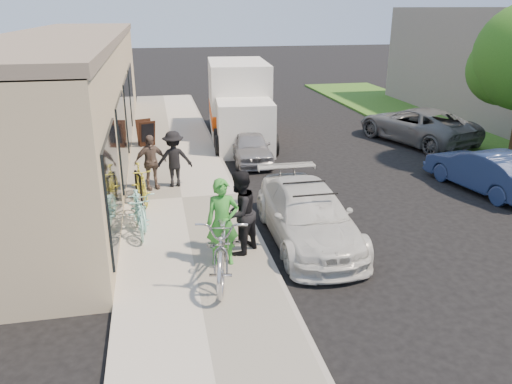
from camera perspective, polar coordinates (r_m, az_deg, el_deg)
ground at (r=11.25m, az=2.82°, el=-5.96°), size 120.00×120.00×0.00m
sidewalk at (r=13.68m, az=-8.45°, el=-0.90°), size 3.00×34.00×0.15m
curb at (r=13.83m, az=-2.04°, el=-0.48°), size 0.12×34.00×0.13m
storefront at (r=18.17m, az=-20.23°, el=10.07°), size 3.60×20.00×4.22m
bike_rack at (r=13.42m, az=-13.30°, el=0.88°), size 0.18×0.56×0.80m
sandwich_board at (r=18.95m, az=-12.45°, el=6.62°), size 0.74×0.74×0.95m
sedan_white at (r=11.20m, az=5.94°, el=-2.64°), size 1.81×4.33×1.29m
sedan_silver at (r=17.09m, az=-0.70°, el=5.26°), size 1.38×3.20×1.07m
moving_truck at (r=20.28m, az=-1.92°, el=9.91°), size 2.75×6.19×2.96m
far_car_blue at (r=15.72m, az=24.63°, el=2.28°), size 1.95×3.83×1.20m
far_car_gray at (r=20.58m, az=17.88°, el=7.30°), size 3.65×5.37×1.37m
tandem_bike at (r=9.48m, az=-3.63°, el=-5.62°), size 1.40×2.73×1.37m
woman_rider at (r=9.79m, az=-3.84°, el=-3.47°), size 0.66×0.45×1.77m
man_standing at (r=10.20m, az=-1.91°, el=-2.37°), size 1.09×1.09×1.78m
cruiser_bike_a at (r=11.51m, az=-13.29°, el=-2.45°), size 0.63×1.63×0.95m
cruiser_bike_b at (r=12.06m, az=-13.16°, el=-1.54°), size 0.86×1.77×0.89m
cruiser_bike_c at (r=13.43m, az=-13.00°, el=0.95°), size 0.75×1.69×0.98m
bystander_a at (r=14.34m, az=-9.37°, el=3.76°), size 1.07×0.66×1.61m
bystander_b at (r=14.23m, az=-11.97°, el=3.35°), size 0.98×0.64×1.56m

